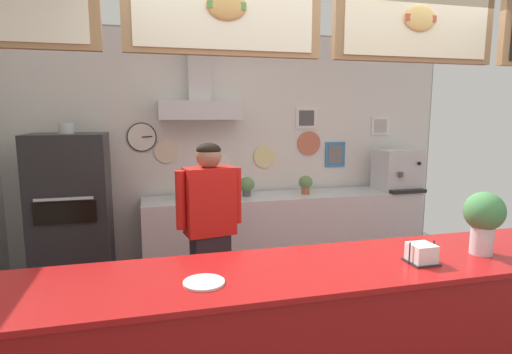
{
  "coord_description": "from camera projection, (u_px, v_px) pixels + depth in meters",
  "views": [
    {
      "loc": [
        -1.02,
        -2.35,
        1.84
      ],
      "look_at": [
        -0.22,
        0.76,
        1.35
      ],
      "focal_mm": 29.04,
      "sensor_mm": 36.0,
      "label": 1
    }
  ],
  "objects": [
    {
      "name": "potted_rosemary",
      "position": [
        247.0,
        185.0,
        4.64
      ],
      "size": [
        0.18,
        0.18,
        0.21
      ],
      "color": "#4C4C51",
      "rests_on": "back_prep_counter"
    },
    {
      "name": "potted_thyme",
      "position": [
        184.0,
        189.0,
        4.43
      ],
      "size": [
        0.15,
        0.15,
        0.2
      ],
      "color": "beige",
      "rests_on": "back_prep_counter"
    },
    {
      "name": "shop_worker",
      "position": [
        210.0,
        233.0,
        3.37
      ],
      "size": [
        0.54,
        0.29,
        1.61
      ],
      "rotation": [
        0.0,
        0.0,
        3.32
      ],
      "color": "#232328",
      "rests_on": "ground_plane"
    },
    {
      "name": "service_counter",
      "position": [
        340.0,
        347.0,
        2.39
      ],
      "size": [
        4.03,
        0.71,
        1.01
      ],
      "color": "maroon",
      "rests_on": "ground_plane"
    },
    {
      "name": "pizza_oven",
      "position": [
        72.0,
        218.0,
        4.03
      ],
      "size": [
        0.71,
        0.64,
        1.75
      ],
      "color": "#232326",
      "rests_on": "ground_plane"
    },
    {
      "name": "potted_sage",
      "position": [
        306.0,
        183.0,
        4.77
      ],
      "size": [
        0.16,
        0.16,
        0.21
      ],
      "color": "#9E563D",
      "rests_on": "back_prep_counter"
    },
    {
      "name": "back_wall_assembly",
      "position": [
        239.0,
        145.0,
        4.75
      ],
      "size": [
        5.17,
        2.62,
        2.76
      ],
      "color": "gray",
      "rests_on": "ground_plane"
    },
    {
      "name": "napkin_holder",
      "position": [
        421.0,
        254.0,
        2.32
      ],
      "size": [
        0.16,
        0.15,
        0.12
      ],
      "color": "#262628",
      "rests_on": "service_counter"
    },
    {
      "name": "back_prep_counter",
      "position": [
        285.0,
        234.0,
        4.82
      ],
      "size": [
        3.21,
        0.57,
        0.92
      ],
      "color": "silver",
      "rests_on": "ground_plane"
    },
    {
      "name": "espresso_machine",
      "position": [
        397.0,
        170.0,
        5.04
      ],
      "size": [
        0.49,
        0.49,
        0.49
      ],
      "color": "silver",
      "rests_on": "back_prep_counter"
    },
    {
      "name": "basil_vase",
      "position": [
        484.0,
        219.0,
        2.44
      ],
      "size": [
        0.23,
        0.23,
        0.38
      ],
      "color": "silver",
      "rests_on": "service_counter"
    },
    {
      "name": "condiment_plate",
      "position": [
        204.0,
        282.0,
        2.04
      ],
      "size": [
        0.21,
        0.21,
        0.01
      ],
      "color": "white",
      "rests_on": "service_counter"
    }
  ]
}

